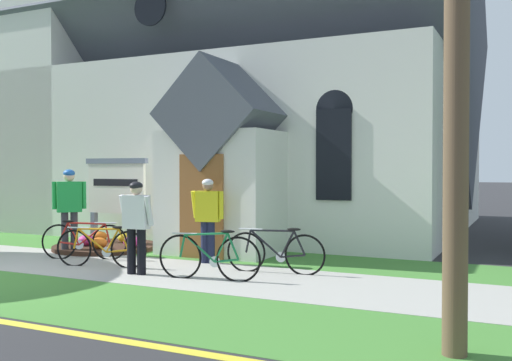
# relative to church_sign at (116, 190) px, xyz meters

# --- Properties ---
(ground) EXTENTS (140.00, 140.00, 0.00)m
(ground) POSITION_rel_church_sign_xyz_m (0.27, -0.10, -1.33)
(ground) COLOR #2B2B2D
(sidewalk_slab) EXTENTS (32.00, 2.41, 0.01)m
(sidewalk_slab) POSITION_rel_church_sign_xyz_m (0.26, -2.14, -1.32)
(sidewalk_slab) COLOR #A8A59E
(sidewalk_slab) RESTS_ON ground
(church_lawn) EXTENTS (24.00, 1.95, 0.01)m
(church_lawn) POSITION_rel_church_sign_xyz_m (0.26, 0.03, -1.32)
(church_lawn) COLOR #427F33
(church_lawn) RESTS_ON ground
(church_building) EXTENTS (13.72, 12.66, 12.32)m
(church_building) POSITION_rel_church_sign_xyz_m (-0.15, 6.05, 3.29)
(church_building) COLOR silver
(church_building) RESTS_ON ground
(church_sign) EXTENTS (1.75, 0.19, 2.05)m
(church_sign) POSITION_rel_church_sign_xyz_m (0.00, 0.00, 0.00)
(church_sign) COLOR slate
(church_sign) RESTS_ON ground
(flower_bed) EXTENTS (2.33, 2.33, 0.34)m
(flower_bed) POSITION_rel_church_sign_xyz_m (0.02, -0.37, -1.24)
(flower_bed) COLOR #382319
(flower_bed) RESTS_ON ground
(bicycle_black) EXTENTS (1.73, 0.47, 0.78)m
(bicycle_black) POSITION_rel_church_sign_xyz_m (1.49, -2.26, -0.96)
(bicycle_black) COLOR black
(bicycle_black) RESTS_ON ground
(bicycle_orange) EXTENTS (1.77, 0.25, 0.82)m
(bicycle_orange) POSITION_rel_church_sign_xyz_m (4.63, -1.45, -0.95)
(bicycle_orange) COLOR black
(bicycle_orange) RESTS_ON ground
(bicycle_blue) EXTENTS (1.64, 0.68, 0.80)m
(bicycle_blue) POSITION_rel_church_sign_xyz_m (0.56, -1.70, -0.95)
(bicycle_blue) COLOR black
(bicycle_blue) RESTS_ON ground
(bicycle_red) EXTENTS (1.73, 0.34, 0.85)m
(bicycle_red) POSITION_rel_church_sign_xyz_m (3.90, -2.47, -0.94)
(bicycle_red) COLOR black
(bicycle_red) RESTS_ON ground
(cyclist_in_orange_jersey) EXTENTS (0.64, 0.30, 1.62)m
(cyclist_in_orange_jersey) POSITION_rel_church_sign_xyz_m (3.04, -1.04, -0.39)
(cyclist_in_orange_jersey) COLOR #191E38
(cyclist_in_orange_jersey) RESTS_ON ground
(cyclist_in_white_jersey) EXTENTS (0.64, 0.27, 1.59)m
(cyclist_in_white_jersey) POSITION_rel_church_sign_xyz_m (2.54, -2.59, -0.41)
(cyclist_in_white_jersey) COLOR black
(cyclist_in_white_jersey) RESTS_ON ground
(cyclist_in_green_jersey) EXTENTS (0.54, 0.51, 1.79)m
(cyclist_in_green_jersey) POSITION_rel_church_sign_xyz_m (-0.25, -1.24, -0.26)
(cyclist_in_green_jersey) COLOR #2D2D33
(cyclist_in_green_jersey) RESTS_ON ground
(yard_deciduous_tree) EXTENTS (4.54, 4.54, 5.44)m
(yard_deciduous_tree) POSITION_rel_church_sign_xyz_m (-8.32, 3.91, 2.54)
(yard_deciduous_tree) COLOR #4C3823
(yard_deciduous_tree) RESTS_ON ground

